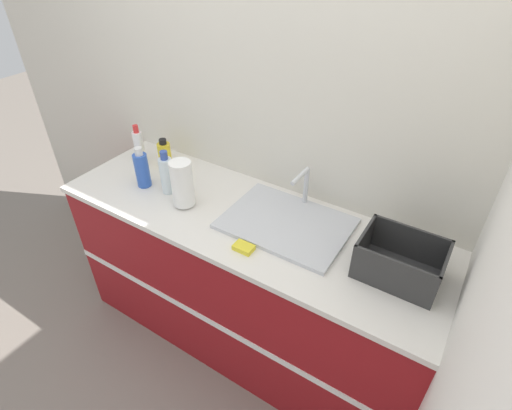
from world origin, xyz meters
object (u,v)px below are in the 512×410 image
at_px(sink, 287,222).
at_px(dish_rack, 399,263).
at_px(bottle_clear, 167,174).
at_px(paper_towel_roll, 182,184).
at_px(bottle_yellow, 165,154).
at_px(bottle_blue, 142,169).
at_px(bottle_white_spray, 139,147).

bearing_deg(sink, dish_rack, -4.66).
bearing_deg(sink, bottle_clear, -172.06).
distance_m(paper_towel_roll, bottle_yellow, 0.45).
xyz_separation_m(sink, bottle_blue, (-0.83, -0.12, 0.09)).
bearing_deg(bottle_blue, bottle_yellow, 103.69).
height_order(paper_towel_roll, bottle_white_spray, paper_towel_roll).
height_order(dish_rack, bottle_white_spray, bottle_white_spray).
relative_size(paper_towel_roll, bottle_yellow, 1.51).
relative_size(sink, bottle_blue, 2.56).
xyz_separation_m(paper_towel_roll, bottle_white_spray, (-0.50, 0.19, -0.02)).
height_order(sink, bottle_blue, bottle_blue).
distance_m(paper_towel_roll, dish_rack, 1.07).
bearing_deg(paper_towel_roll, dish_rack, 5.19).
height_order(sink, dish_rack, sink).
distance_m(bottle_clear, bottle_yellow, 0.30).
bearing_deg(bottle_blue, paper_towel_roll, -4.22).
relative_size(paper_towel_roll, bottle_white_spray, 1.04).
relative_size(dish_rack, bottle_white_spray, 1.36).
height_order(paper_towel_roll, bottle_blue, paper_towel_roll).
distance_m(paper_towel_roll, bottle_blue, 0.31).
bearing_deg(bottle_clear, paper_towel_roll, -17.49).
xyz_separation_m(bottle_clear, bottle_white_spray, (-0.35, 0.15, -0.00)).
xyz_separation_m(dish_rack, bottle_white_spray, (-1.57, 0.10, 0.04)).
height_order(bottle_clear, bottle_yellow, bottle_clear).
distance_m(paper_towel_roll, bottle_clear, 0.16).
height_order(bottle_blue, bottle_yellow, bottle_blue).
relative_size(paper_towel_roll, bottle_clear, 1.03).
bearing_deg(sink, bottle_yellow, 172.79).
bearing_deg(paper_towel_roll, bottle_yellow, 145.17).
relative_size(paper_towel_roll, bottle_blue, 1.09).
xyz_separation_m(dish_rack, bottle_clear, (-1.22, -0.05, 0.04)).
bearing_deg(bottle_white_spray, bottle_blue, -41.14).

